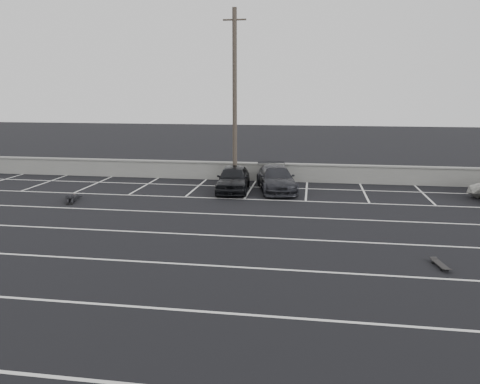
% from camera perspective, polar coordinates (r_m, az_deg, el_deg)
% --- Properties ---
extents(ground, '(120.00, 120.00, 0.00)m').
position_cam_1_polar(ground, '(14.77, -8.51, -8.60)').
color(ground, black).
rests_on(ground, ground).
extents(seawall, '(50.00, 0.45, 1.06)m').
position_cam_1_polar(seawall, '(27.87, -0.04, 2.60)').
color(seawall, gray).
rests_on(seawall, ground).
extents(stall_lines, '(36.00, 20.05, 0.01)m').
position_cam_1_polar(stall_lines, '(18.82, -4.79, -3.89)').
color(stall_lines, silver).
rests_on(stall_lines, ground).
extents(car_left, '(1.89, 4.11, 1.37)m').
position_cam_1_polar(car_left, '(24.71, -0.83, 1.67)').
color(car_left, black).
rests_on(car_left, ground).
extents(car_right, '(2.74, 4.72, 1.29)m').
position_cam_1_polar(car_right, '(24.92, 4.45, 1.63)').
color(car_right, '#222328').
rests_on(car_right, ground).
extents(utility_pole, '(1.28, 0.26, 9.62)m').
position_cam_1_polar(utility_pole, '(26.71, -0.65, 11.50)').
color(utility_pole, '#4C4238').
rests_on(utility_pole, ground).
extents(trash_bin, '(0.93, 0.93, 1.08)m').
position_cam_1_polar(trash_bin, '(26.53, 3.65, 2.08)').
color(trash_bin, '#232426').
rests_on(trash_bin, ground).
extents(person, '(2.14, 2.60, 0.42)m').
position_cam_1_polar(person, '(24.22, -19.72, -0.42)').
color(person, black).
rests_on(person, ground).
extents(skateboard, '(0.38, 0.90, 0.11)m').
position_cam_1_polar(skateboard, '(15.52, 23.23, -8.13)').
color(skateboard, black).
rests_on(skateboard, ground).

